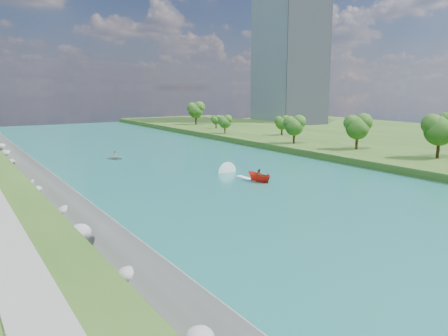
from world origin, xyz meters
TOP-DOWN VIEW (x-y plane):
  - ground at (0.00, 0.00)m, footprint 260.00×260.00m
  - river_water at (0.00, 20.00)m, footprint 55.00×240.00m
  - berm_east at (49.50, 20.00)m, footprint 44.00×240.00m
  - riprap_bank at (-25.85, 19.25)m, footprint 4.67×236.00m
  - office_tower at (82.50, 95.00)m, footprint 22.00×22.00m
  - trees_east at (39.50, 13.59)m, footprint 16.52×143.22m
  - motorboat at (4.53, 13.18)m, footprint 3.60×19.05m
  - raft at (-6.97, 44.50)m, footprint 3.65×3.77m

SIDE VIEW (x-z plane):
  - ground at x=0.00m, z-range 0.00..0.00m
  - river_water at x=0.00m, z-range 0.00..0.10m
  - raft at x=-6.97m, z-range -0.36..1.32m
  - berm_east at x=49.50m, z-range 0.00..1.50m
  - motorboat at x=4.53m, z-range -0.17..1.77m
  - riprap_bank at x=-25.85m, z-range -0.43..4.05m
  - trees_east at x=39.50m, z-range 0.42..12.33m
  - office_tower at x=82.50m, z-range 0.00..60.00m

